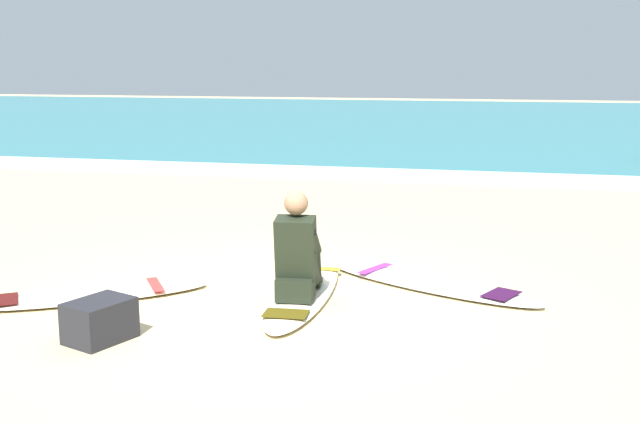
{
  "coord_description": "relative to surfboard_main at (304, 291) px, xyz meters",
  "views": [
    {
      "loc": [
        1.98,
        -6.32,
        2.1
      ],
      "look_at": [
        0.13,
        1.48,
        0.55
      ],
      "focal_mm": 43.27,
      "sensor_mm": 36.0,
      "label": 1
    }
  ],
  "objects": [
    {
      "name": "breaking_foam",
      "position": [
        -0.26,
        7.52,
        0.02
      ],
      "size": [
        80.0,
        0.9,
        0.11
      ],
      "primitive_type": "cube",
      "color": "white",
      "rests_on": "ground"
    },
    {
      "name": "sea",
      "position": [
        -0.26,
        21.22,
        0.01
      ],
      "size": [
        80.0,
        28.0,
        0.1
      ],
      "primitive_type": "cube",
      "color": "teal",
      "rests_on": "ground"
    },
    {
      "name": "surfer_seated",
      "position": [
        0.01,
        -0.26,
        0.4
      ],
      "size": [
        0.41,
        0.73,
        0.95
      ],
      "color": "black",
      "rests_on": "surfboard_main"
    },
    {
      "name": "beach_bag",
      "position": [
        -1.23,
        -1.51,
        0.12
      ],
      "size": [
        0.51,
        0.58,
        0.32
      ],
      "primitive_type": "cube",
      "rotation": [
        0.0,
        0.0,
        -0.37
      ],
      "color": "#232328",
      "rests_on": "ground"
    },
    {
      "name": "ground_plane",
      "position": [
        -0.26,
        -0.28,
        -0.04
      ],
      "size": [
        80.0,
        80.0,
        0.0
      ],
      "primitive_type": "plane",
      "color": "#CCB584"
    },
    {
      "name": "surfboard_spare_near",
      "position": [
        -1.88,
        -0.58,
        0.0
      ],
      "size": [
        2.11,
        1.66,
        0.08
      ],
      "color": "#EFE5C6",
      "rests_on": "ground"
    },
    {
      "name": "surfboard_spare_far",
      "position": [
        1.11,
        0.52,
        0.0
      ],
      "size": [
        2.29,
        1.47,
        0.08
      ],
      "color": "white",
      "rests_on": "ground"
    },
    {
      "name": "surfboard_main",
      "position": [
        0.0,
        0.0,
        0.0
      ],
      "size": [
        0.66,
        2.43,
        0.08
      ],
      "color": "#EFE5C6",
      "rests_on": "ground"
    }
  ]
}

